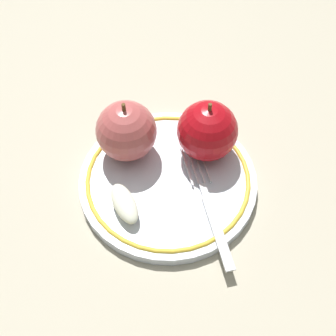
{
  "coord_description": "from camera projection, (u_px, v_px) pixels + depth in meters",
  "views": [
    {
      "loc": [
        -0.29,
        0.21,
        0.52
      ],
      "look_at": [
        -0.02,
        0.01,
        0.04
      ],
      "focal_mm": 50.0,
      "sensor_mm": 36.0,
      "label": 1
    }
  ],
  "objects": [
    {
      "name": "ground_plane",
      "position": [
        164.0,
        173.0,
        0.63
      ],
      "size": [
        2.0,
        2.0,
        0.0
      ],
      "primitive_type": "plane",
      "color": "#B1A891"
    },
    {
      "name": "apple_second_whole",
      "position": [
        126.0,
        131.0,
        0.6
      ],
      "size": [
        0.08,
        0.08,
        0.09
      ],
      "color": "#B5504F",
      "rests_on": "plate"
    },
    {
      "name": "apple_red_whole",
      "position": [
        207.0,
        131.0,
        0.6
      ],
      "size": [
        0.08,
        0.08,
        0.09
      ],
      "color": "#AD0C14",
      "rests_on": "plate"
    },
    {
      "name": "plate",
      "position": [
        168.0,
        181.0,
        0.61
      ],
      "size": [
        0.23,
        0.23,
        0.02
      ],
      "color": "silver",
      "rests_on": "ground_plane"
    },
    {
      "name": "fork",
      "position": [
        209.0,
        206.0,
        0.58
      ],
      "size": [
        0.18,
        0.09,
        0.0
      ],
      "rotation": [
        0.0,
        0.0,
        5.87
      ],
      "color": "silver",
      "rests_on": "plate"
    },
    {
      "name": "apple_slice_front",
      "position": [
        124.0,
        204.0,
        0.57
      ],
      "size": [
        0.07,
        0.04,
        0.02
      ],
      "primitive_type": "ellipsoid",
      "rotation": [
        0.0,
        0.0,
        2.93
      ],
      "color": "#E9E9CE",
      "rests_on": "plate"
    }
  ]
}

